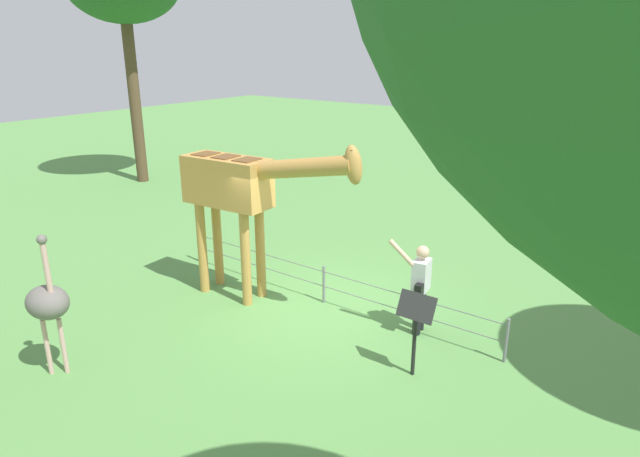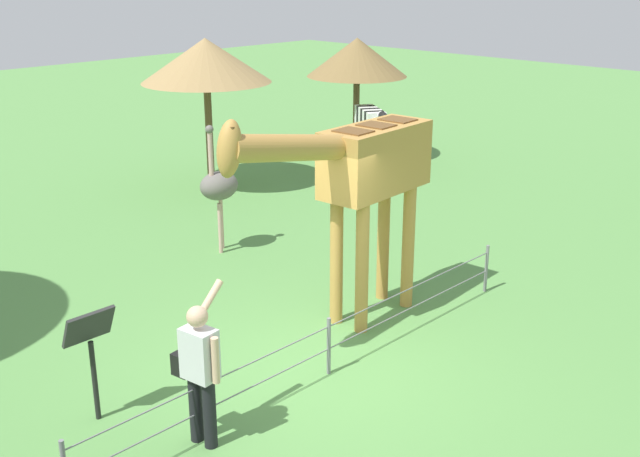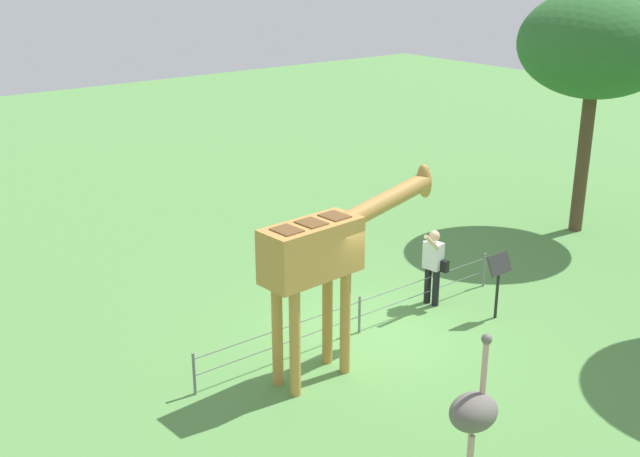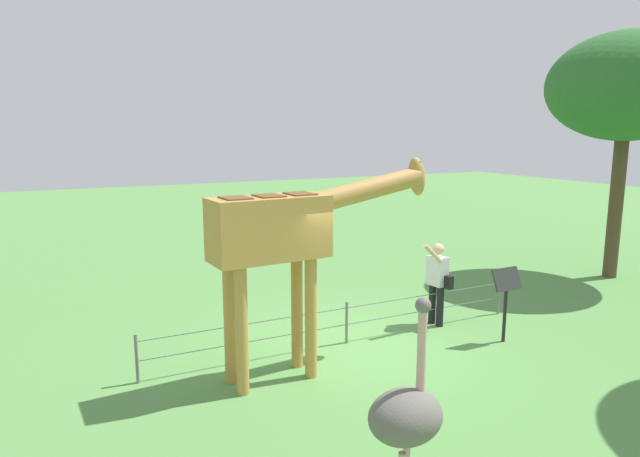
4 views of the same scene
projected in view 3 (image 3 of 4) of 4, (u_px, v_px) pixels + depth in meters
ground_plane at (365, 336)px, 14.56m from camera, size 60.00×60.00×0.00m
giraffe at (326, 253)px, 12.62m from camera, size 3.74×0.81×3.25m
visitor at (433, 263)px, 15.56m from camera, size 0.68×0.58×1.67m
ostrich at (474, 412)px, 10.05m from camera, size 0.70×0.56×2.25m
tree_northeast at (596, 45)px, 18.52m from camera, size 3.70×3.70×5.98m
info_sign at (499, 273)px, 14.96m from camera, size 0.56×0.21×1.32m
wire_fence at (359, 313)px, 14.55m from camera, size 7.05×0.05×0.75m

